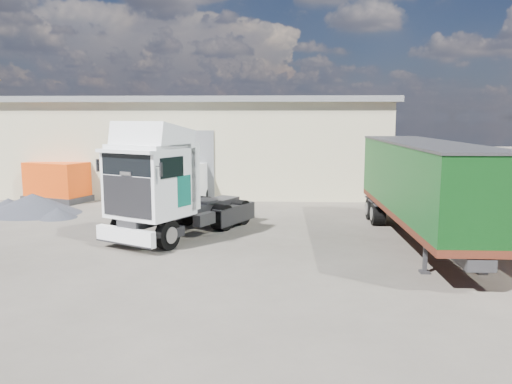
{
  "coord_description": "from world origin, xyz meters",
  "views": [
    {
      "loc": [
        3.14,
        -15.02,
        4.24
      ],
      "look_at": [
        2.41,
        3.0,
        1.54
      ],
      "focal_mm": 35.0,
      "sensor_mm": 36.0,
      "label": 1
    }
  ],
  "objects_px": {
    "orange_skip": "(58,184)",
    "box_trailer": "(422,182)",
    "panel_van": "(172,184)",
    "tractor_unit": "(166,190)"
  },
  "relations": [
    {
      "from": "orange_skip",
      "to": "box_trailer",
      "type": "bearing_deg",
      "value": -6.19
    },
    {
      "from": "tractor_unit",
      "to": "orange_skip",
      "type": "xyz_separation_m",
      "value": [
        -7.3,
        7.79,
        -0.87
      ]
    },
    {
      "from": "box_trailer",
      "to": "orange_skip",
      "type": "xyz_separation_m",
      "value": [
        -16.03,
        8.04,
        -1.23
      ]
    },
    {
      "from": "box_trailer",
      "to": "orange_skip",
      "type": "bearing_deg",
      "value": 153.69
    },
    {
      "from": "box_trailer",
      "to": "panel_van",
      "type": "distance_m",
      "value": 12.24
    },
    {
      "from": "orange_skip",
      "to": "tractor_unit",
      "type": "bearing_deg",
      "value": -26.42
    },
    {
      "from": "box_trailer",
      "to": "orange_skip",
      "type": "relative_size",
      "value": 2.81
    },
    {
      "from": "tractor_unit",
      "to": "orange_skip",
      "type": "distance_m",
      "value": 10.71
    },
    {
      "from": "orange_skip",
      "to": "panel_van",
      "type": "bearing_deg",
      "value": 10.99
    },
    {
      "from": "box_trailer",
      "to": "panel_van",
      "type": "relative_size",
      "value": 1.99
    }
  ]
}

